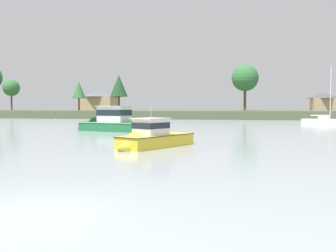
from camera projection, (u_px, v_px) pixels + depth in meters
ground_plane at (29, 213)px, 10.31m from camera, size 500.62×500.62×0.00m
far_shore_bank at (223, 114)px, 109.33m from camera, size 225.28×45.06×2.12m
cruiser_yellow at (149, 141)px, 26.98m from camera, size 5.45×7.82×3.98m
sailboat_white at (326, 123)px, 65.62m from camera, size 8.57×3.97×11.23m
cruiser_green at (109, 125)px, 46.21m from camera, size 11.22×5.61×5.76m
mooring_buoy_yellow at (56, 120)px, 86.80m from camera, size 0.35×0.35×0.40m
shore_tree_left at (11, 88)px, 118.22m from camera, size 5.40×5.40×10.03m
shore_tree_right at (79, 90)px, 111.05m from camera, size 4.22×4.22×8.88m
shore_tree_center_left at (119, 86)px, 109.45m from camera, size 5.31×5.31×10.73m
shore_tree_inland_c at (245, 78)px, 103.00m from camera, size 7.63×7.63×13.18m
cottage_near_water at (324, 101)px, 111.04m from camera, size 7.62×8.91×5.31m
cottage_eastern at (99, 101)px, 123.07m from camera, size 12.60×9.18×6.17m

